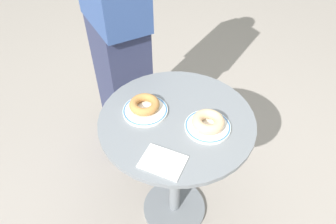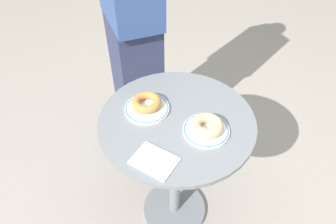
{
  "view_description": "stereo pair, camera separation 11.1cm",
  "coord_description": "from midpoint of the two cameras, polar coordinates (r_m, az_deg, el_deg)",
  "views": [
    {
      "loc": [
        0.35,
        -0.73,
        1.51
      ],
      "look_at": [
        -0.03,
        -0.02,
        0.75
      ],
      "focal_mm": 31.47,
      "sensor_mm": 36.0,
      "label": 1
    },
    {
      "loc": [
        0.44,
        -0.68,
        1.51
      ],
      "look_at": [
        -0.03,
        -0.02,
        0.75
      ],
      "focal_mm": 31.47,
      "sensor_mm": 36.0,
      "label": 2
    }
  ],
  "objects": [
    {
      "name": "cafe_table",
      "position": [
        1.32,
        -0.93,
        -8.57
      ],
      "size": [
        0.61,
        0.61,
        0.71
      ],
      "color": "slate",
      "rests_on": "ground"
    },
    {
      "name": "plate_left",
      "position": [
        1.17,
        -7.15,
        0.18
      ],
      "size": [
        0.18,
        0.18,
        0.01
      ],
      "color": "white",
      "rests_on": "cafe_table"
    },
    {
      "name": "donut_old_fashioned",
      "position": [
        1.16,
        -7.32,
        1.35
      ],
      "size": [
        0.13,
        0.13,
        0.03
      ],
      "primitive_type": "torus",
      "rotation": [
        0.0,
        0.0,
        4.62
      ],
      "color": "#BC7F42",
      "rests_on": "plate_left"
    },
    {
      "name": "paper_napkin",
      "position": [
        1.0,
        -4.22,
        -9.76
      ],
      "size": [
        0.15,
        0.12,
        0.01
      ],
      "primitive_type": "cube",
      "rotation": [
        0.0,
        0.0,
        0.07
      ],
      "color": "white",
      "rests_on": "cafe_table"
    },
    {
      "name": "person_figure",
      "position": [
        1.52,
        -12.21,
        15.82
      ],
      "size": [
        0.44,
        0.39,
        1.68
      ],
      "color": "#2D3351",
      "rests_on": "ground"
    },
    {
      "name": "ground_plane",
      "position": [
        1.73,
        -0.74,
        -18.44
      ],
      "size": [
        7.0,
        7.0,
        0.02
      ],
      "primitive_type": "cube",
      "color": "#9E9389"
    },
    {
      "name": "donut_glazed",
      "position": [
        1.09,
        4.92,
        -2.02
      ],
      "size": [
        0.13,
        0.13,
        0.04
      ],
      "primitive_type": "torus",
      "rotation": [
        0.0,
        0.0,
        3.07
      ],
      "color": "#E0B789",
      "rests_on": "plate_right"
    },
    {
      "name": "plate_right",
      "position": [
        1.1,
        4.84,
        -2.92
      ],
      "size": [
        0.17,
        0.17,
        0.01
      ],
      "color": "white",
      "rests_on": "cafe_table"
    }
  ]
}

